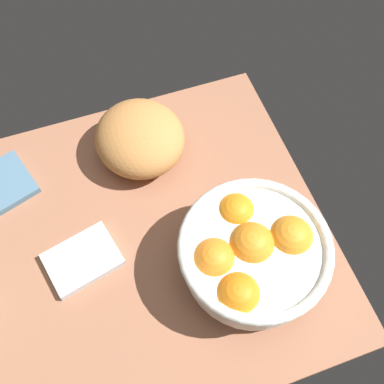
# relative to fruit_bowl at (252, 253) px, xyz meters

# --- Properties ---
(ground_plane) EXTENTS (0.68, 0.56, 0.03)m
(ground_plane) POSITION_rel_fruit_bowl_xyz_m (0.19, -0.10, -0.08)
(ground_plane) COLOR #986146
(fruit_bowl) EXTENTS (0.22, 0.22, 0.11)m
(fruit_bowl) POSITION_rel_fruit_bowl_xyz_m (0.00, 0.00, 0.00)
(fruit_bowl) COLOR white
(fruit_bowl) RESTS_ON ground
(bread_loaf) EXTENTS (0.18, 0.19, 0.09)m
(bread_loaf) POSITION_rel_fruit_bowl_xyz_m (0.10, -0.26, -0.02)
(bread_loaf) COLOR #C27F41
(bread_loaf) RESTS_ON ground
(napkin_folded) EXTENTS (0.13, 0.11, 0.01)m
(napkin_folded) POSITION_rel_fruit_bowl_xyz_m (0.24, -0.10, -0.06)
(napkin_folded) COLOR silver
(napkin_folded) RESTS_ON ground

